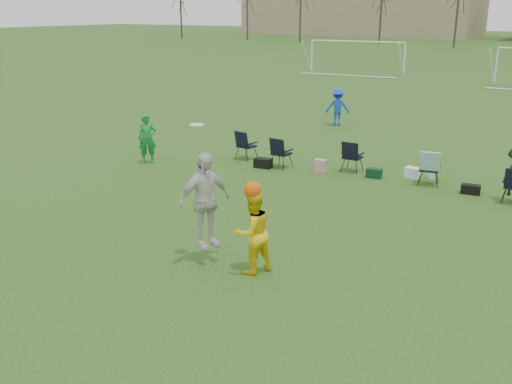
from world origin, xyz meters
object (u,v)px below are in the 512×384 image
Objects in this scene: fielder_green_near at (147,139)px; fielder_blue at (338,107)px; goal_left at (357,48)px; center_contest at (226,214)px.

fielder_green_near reaches higher than fielder_blue.
fielder_green_near is at bearing 49.90° from fielder_blue.
fielder_blue is 0.21× the size of goal_left.
fielder_green_near is 9.35m from fielder_blue.
center_contest reaches higher than goal_left.
center_contest is at bearing 82.12° from fielder_blue.
center_contest is (3.97, -14.04, 0.29)m from fielder_blue.
fielder_blue is 0.58× the size of center_contest.
center_contest is (6.61, -5.07, 0.29)m from fielder_green_near.
fielder_green_near is at bearing 142.51° from center_contest.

